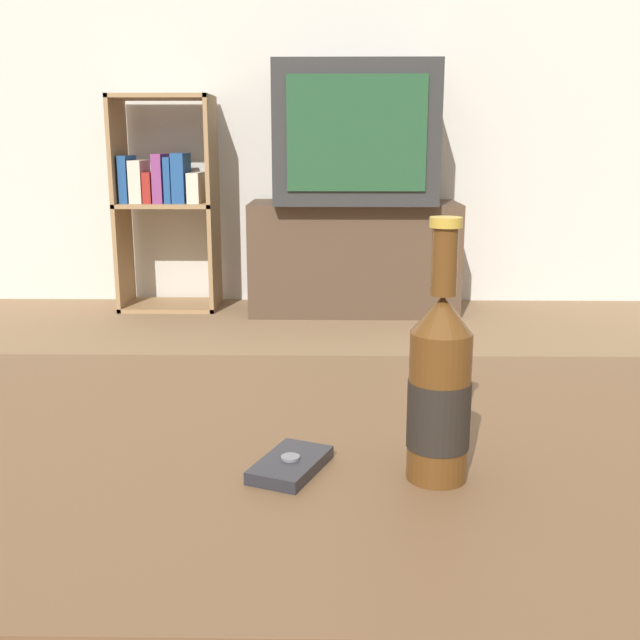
# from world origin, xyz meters

# --- Properties ---
(back_wall) EXTENTS (8.00, 0.05, 2.60)m
(back_wall) POSITION_xyz_m (0.00, 3.02, 1.30)
(back_wall) COLOR beige
(back_wall) RESTS_ON ground_plane
(coffee_table) EXTENTS (1.31, 0.73, 0.46)m
(coffee_table) POSITION_xyz_m (0.00, 0.00, 0.40)
(coffee_table) COLOR brown
(coffee_table) RESTS_ON ground_plane
(tv_stand) EXTENTS (0.99, 0.41, 0.53)m
(tv_stand) POSITION_xyz_m (0.20, 2.75, 0.26)
(tv_stand) COLOR #4C3828
(tv_stand) RESTS_ON ground_plane
(television) EXTENTS (0.73, 0.56, 0.63)m
(television) POSITION_xyz_m (0.20, 2.74, 0.84)
(television) COLOR #2D2D2D
(television) RESTS_ON tv_stand
(bookshelf) EXTENTS (0.47, 0.30, 1.02)m
(bookshelf) POSITION_xyz_m (-0.71, 2.81, 0.56)
(bookshelf) COLOR #99754C
(bookshelf) RESTS_ON ground_plane
(beer_bottle) EXTENTS (0.07, 0.07, 0.28)m
(beer_bottle) POSITION_xyz_m (0.21, -0.10, 0.56)
(beer_bottle) COLOR #563314
(beer_bottle) RESTS_ON coffee_table
(cell_phone) EXTENTS (0.09, 0.12, 0.02)m
(cell_phone) POSITION_xyz_m (0.06, -0.08, 0.46)
(cell_phone) COLOR #232328
(cell_phone) RESTS_ON coffee_table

